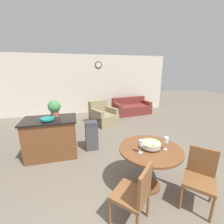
{
  "coord_description": "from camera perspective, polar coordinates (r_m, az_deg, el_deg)",
  "views": [
    {
      "loc": [
        -0.63,
        -1.28,
        2.0
      ],
      "look_at": [
        0.34,
        2.36,
        0.95
      ],
      "focal_mm": 24.0,
      "sensor_mm": 36.0,
      "label": 1
    }
  ],
  "objects": [
    {
      "name": "wall_back",
      "position": [
        7.26,
        -10.03,
        10.21
      ],
      "size": [
        8.0,
        0.09,
        2.7
      ],
      "color": "silver",
      "rests_on": "ground_plane"
    },
    {
      "name": "dining_table",
      "position": [
        2.72,
        14.17,
        -16.34
      ],
      "size": [
        1.04,
        1.04,
        0.75
      ],
      "color": "brown",
      "rests_on": "ground_plane"
    },
    {
      "name": "dining_chair_near_left",
      "position": [
        2.19,
        8.87,
        -28.15
      ],
      "size": [
        0.59,
        0.59,
        0.89
      ],
      "rotation": [
        0.0,
        0.0,
        7.03
      ],
      "color": "brown",
      "rests_on": "ground_plane"
    },
    {
      "name": "dining_chair_near_right",
      "position": [
        2.75,
        30.53,
        -20.04
      ],
      "size": [
        0.59,
        0.59,
        0.89
      ],
      "rotation": [
        0.0,
        0.0,
        8.6
      ],
      "color": "brown",
      "rests_on": "ground_plane"
    },
    {
      "name": "fruit_bowl",
      "position": [
        2.61,
        14.5,
        -11.82
      ],
      "size": [
        0.33,
        0.33,
        0.13
      ],
      "color": "#B7B29E",
      "rests_on": "dining_table"
    },
    {
      "name": "wine_glass_left",
      "position": [
        2.4,
        11.0,
        -11.64
      ],
      "size": [
        0.07,
        0.07,
        0.22
      ],
      "color": "silver",
      "rests_on": "dining_table"
    },
    {
      "name": "wine_glass_right",
      "position": [
        2.6,
        19.97,
        -10.15
      ],
      "size": [
        0.07,
        0.07,
        0.22
      ],
      "color": "silver",
      "rests_on": "dining_table"
    },
    {
      "name": "kitchen_island",
      "position": [
        3.88,
        -22.04,
        -8.94
      ],
      "size": [
        1.19,
        0.74,
        0.93
      ],
      "color": "brown",
      "rests_on": "ground_plane"
    },
    {
      "name": "teal_bowl",
      "position": [
        3.58,
        -23.4,
        -2.39
      ],
      "size": [
        0.29,
        0.29,
        0.07
      ],
      "color": "teal",
      "rests_on": "kitchen_island"
    },
    {
      "name": "potted_plant",
      "position": [
        3.82,
        -21.11,
        1.6
      ],
      "size": [
        0.29,
        0.29,
        0.39
      ],
      "color": "#A36642",
      "rests_on": "kitchen_island"
    },
    {
      "name": "trash_bin",
      "position": [
        3.96,
        -7.79,
        -8.85
      ],
      "size": [
        0.31,
        0.27,
        0.75
      ],
      "color": "#47474C",
      "rests_on": "ground_plane"
    },
    {
      "name": "couch",
      "position": [
        7.19,
        7.36,
        1.5
      ],
      "size": [
        1.82,
        1.08,
        0.75
      ],
      "rotation": [
        0.0,
        0.0,
        0.13
      ],
      "color": "maroon",
      "rests_on": "ground_plane"
    },
    {
      "name": "armchair",
      "position": [
        5.8,
        -3.5,
        -1.58
      ],
      "size": [
        1.11,
        1.15,
        0.87
      ],
      "rotation": [
        0.0,
        0.0,
        0.42
      ],
      "color": "#998966",
      "rests_on": "ground_plane"
    }
  ]
}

